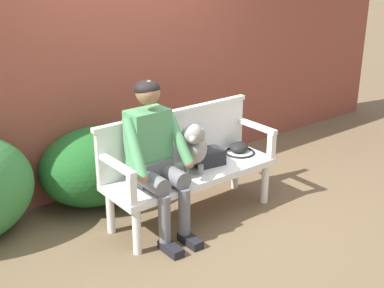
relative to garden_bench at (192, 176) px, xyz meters
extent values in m
plane|color=brown|center=(0.00, 0.00, -0.40)|extent=(40.00, 40.00, 0.00)
cube|color=brown|center=(0.00, 1.20, 0.78)|extent=(8.00, 0.30, 2.37)
ellipsoid|color=#1E5B23|center=(-0.53, 0.80, -0.03)|extent=(1.09, 0.84, 0.75)
cube|color=white|center=(0.00, 0.00, 0.03)|extent=(1.60, 0.54, 0.06)
cylinder|color=white|center=(-0.72, -0.21, -0.20)|extent=(0.07, 0.07, 0.40)
cylinder|color=white|center=(0.72, -0.21, -0.20)|extent=(0.07, 0.07, 0.40)
cylinder|color=white|center=(-0.72, 0.21, -0.20)|extent=(0.07, 0.07, 0.40)
cylinder|color=white|center=(0.72, 0.21, -0.20)|extent=(0.07, 0.07, 0.40)
cube|color=white|center=(0.00, 0.24, 0.29)|extent=(1.60, 0.05, 0.46)
cube|color=white|center=(0.00, 0.24, 0.54)|extent=(1.64, 0.06, 0.04)
cube|color=white|center=(-0.76, -0.23, 0.18)|extent=(0.06, 0.06, 0.24)
cube|color=white|center=(-0.76, 0.00, 0.32)|extent=(0.06, 0.54, 0.04)
cube|color=white|center=(0.76, -0.23, 0.18)|extent=(0.06, 0.06, 0.24)
cube|color=white|center=(0.76, 0.00, 0.32)|extent=(0.06, 0.54, 0.04)
cube|color=black|center=(-0.51, -0.37, -0.36)|extent=(0.10, 0.24, 0.07)
cylinder|color=slate|center=(-0.51, -0.29, -0.12)|extent=(0.10, 0.10, 0.41)
cylinder|color=slate|center=(-0.51, -0.12, 0.14)|extent=(0.15, 0.34, 0.15)
cube|color=black|center=(-0.31, -0.37, -0.36)|extent=(0.10, 0.24, 0.07)
cylinder|color=slate|center=(-0.31, -0.29, -0.12)|extent=(0.10, 0.10, 0.41)
cylinder|color=slate|center=(-0.31, -0.12, 0.14)|extent=(0.15, 0.34, 0.15)
cube|color=slate|center=(-0.41, 0.05, 0.16)|extent=(0.32, 0.24, 0.20)
cube|color=#519960|center=(-0.41, 0.07, 0.42)|extent=(0.34, 0.22, 0.52)
cylinder|color=#519960|center=(-0.62, -0.06, 0.44)|extent=(0.14, 0.35, 0.45)
sphere|color=#936B4C|center=(-0.64, -0.19, 0.24)|extent=(0.09, 0.09, 0.09)
cylinder|color=#519960|center=(-0.20, -0.06, 0.44)|extent=(0.14, 0.35, 0.45)
sphere|color=#936B4C|center=(-0.18, -0.19, 0.24)|extent=(0.09, 0.09, 0.09)
sphere|color=#936B4C|center=(-0.41, 0.05, 0.83)|extent=(0.20, 0.20, 0.20)
ellipsoid|color=black|center=(-0.41, 0.06, 0.86)|extent=(0.21, 0.21, 0.14)
cylinder|color=gray|center=(-0.09, -0.03, 0.11)|extent=(0.05, 0.05, 0.09)
cylinder|color=gray|center=(0.01, -0.12, 0.11)|extent=(0.05, 0.05, 0.09)
cylinder|color=gray|center=(0.05, 0.12, 0.11)|extent=(0.05, 0.05, 0.09)
cylinder|color=gray|center=(0.14, 0.04, 0.11)|extent=(0.05, 0.05, 0.09)
ellipsoid|color=gray|center=(0.03, 0.00, 0.27)|extent=(0.39, 0.40, 0.27)
sphere|color=gray|center=(-0.05, -0.09, 0.29)|extent=(0.16, 0.16, 0.16)
sphere|color=gray|center=(-0.07, -0.11, 0.45)|extent=(0.17, 0.17, 0.17)
ellipsoid|color=gray|center=(-0.13, -0.17, 0.44)|extent=(0.12, 0.12, 0.06)
ellipsoid|color=gray|center=(-0.12, -0.06, 0.44)|extent=(0.06, 0.06, 0.12)
ellipsoid|color=gray|center=(-0.01, -0.15, 0.44)|extent=(0.06, 0.06, 0.12)
sphere|color=gray|center=(0.13, 0.12, 0.32)|extent=(0.08, 0.08, 0.08)
torus|color=black|center=(0.61, 0.04, 0.07)|extent=(0.39, 0.39, 0.02)
cylinder|color=silver|center=(0.61, 0.04, 0.06)|extent=(0.25, 0.25, 0.00)
cube|color=black|center=(0.68, 0.18, 0.07)|extent=(0.06, 0.08, 0.02)
cylinder|color=black|center=(0.74, 0.31, 0.07)|extent=(0.12, 0.21, 0.03)
ellipsoid|color=black|center=(0.64, 0.07, 0.11)|extent=(0.27, 0.25, 0.09)
cube|color=#232328|center=(0.20, 0.02, 0.13)|extent=(0.31, 0.24, 0.14)
camera|label=1|loc=(-2.57, -3.28, 1.90)|focal=48.01mm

